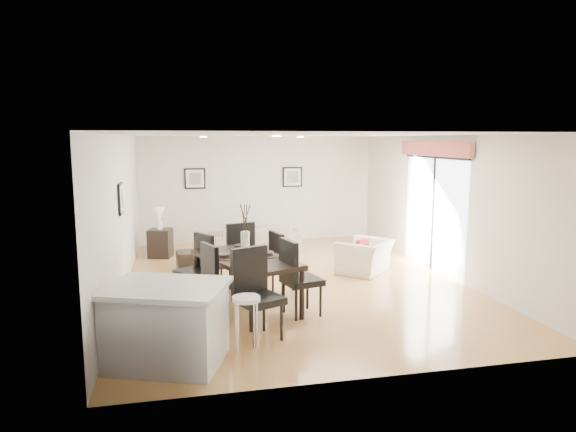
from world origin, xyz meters
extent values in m
plane|color=tan|center=(0.00, 0.00, 0.00)|extent=(8.00, 8.00, 0.00)
cube|color=silver|center=(0.00, 4.00, 1.35)|extent=(6.00, 0.04, 2.70)
cube|color=silver|center=(0.00, -4.00, 1.35)|extent=(6.00, 0.04, 2.70)
cube|color=silver|center=(-3.00, 0.00, 1.35)|extent=(0.04, 8.00, 2.70)
cube|color=silver|center=(3.00, 0.00, 1.35)|extent=(0.04, 8.00, 2.70)
cube|color=white|center=(0.00, 0.00, 2.70)|extent=(6.00, 8.00, 0.02)
imported|color=gray|center=(-0.27, 2.84, 0.31)|extent=(2.13, 0.88, 0.62)
imported|color=white|center=(1.53, 0.30, 0.33)|extent=(1.33, 1.33, 0.65)
imported|color=#335524|center=(5.80, 1.39, 0.37)|extent=(0.52, 0.52, 0.73)
cube|color=black|center=(-1.06, -1.32, 0.78)|extent=(1.63, 2.18, 0.07)
cylinder|color=black|center=(-1.11, -2.32, 0.38)|extent=(0.08, 0.08, 0.75)
cylinder|color=black|center=(-1.79, -0.63, 0.38)|extent=(0.08, 0.08, 0.75)
cylinder|color=black|center=(-0.32, -2.01, 0.38)|extent=(0.08, 0.08, 0.75)
cylinder|color=black|center=(-1.00, -0.31, 0.38)|extent=(0.08, 0.08, 0.75)
cube|color=black|center=(-1.84, -1.81, 0.50)|extent=(0.65, 0.65, 0.09)
cube|color=black|center=(-1.63, -1.73, 0.82)|extent=(0.24, 0.50, 0.60)
cylinder|color=black|center=(-2.09, -1.69, 0.23)|extent=(0.04, 0.04, 0.46)
cylinder|color=black|center=(-1.72, -1.55, 0.23)|extent=(0.04, 0.04, 0.46)
cylinder|color=black|center=(-1.96, -2.06, 0.23)|extent=(0.04, 0.04, 0.46)
cylinder|color=black|center=(-1.59, -1.92, 0.23)|extent=(0.04, 0.04, 0.46)
cube|color=black|center=(-1.84, -0.83, 0.49)|extent=(0.68, 0.68, 0.09)
cube|color=black|center=(-1.66, -0.72, 0.80)|extent=(0.31, 0.45, 0.59)
cylinder|color=black|center=(-2.10, -0.77, 0.22)|extent=(0.04, 0.04, 0.45)
cylinder|color=black|center=(-1.78, -0.56, 0.22)|extent=(0.04, 0.04, 0.45)
cylinder|color=black|center=(-1.90, -1.09, 0.22)|extent=(0.04, 0.04, 0.45)
cylinder|color=black|center=(-1.57, -0.89, 0.22)|extent=(0.04, 0.04, 0.45)
cube|color=black|center=(-0.27, -1.81, 0.52)|extent=(0.63, 0.63, 0.09)
cube|color=black|center=(-0.49, -1.86, 0.85)|extent=(0.19, 0.52, 0.62)
cylinder|color=black|center=(-0.02, -1.96, 0.24)|extent=(0.04, 0.04, 0.48)
cylinder|color=black|center=(-0.42, -2.05, 0.24)|extent=(0.04, 0.04, 0.48)
cylinder|color=black|center=(-0.12, -1.56, 0.24)|extent=(0.04, 0.04, 0.48)
cylinder|color=black|center=(-0.52, -1.66, 0.24)|extent=(0.04, 0.04, 0.48)
cube|color=black|center=(-0.27, -0.83, 0.49)|extent=(0.60, 0.60, 0.09)
cube|color=black|center=(-0.48, -0.88, 0.81)|extent=(0.18, 0.50, 0.59)
cylinder|color=black|center=(-0.04, -0.97, 0.23)|extent=(0.04, 0.04, 0.45)
cylinder|color=black|center=(-0.41, -1.06, 0.23)|extent=(0.04, 0.04, 0.45)
cylinder|color=black|center=(-0.13, -0.59, 0.23)|extent=(0.04, 0.04, 0.45)
cylinder|color=black|center=(-0.51, -0.69, 0.23)|extent=(0.04, 0.04, 0.45)
cube|color=black|center=(-1.06, -2.62, 0.54)|extent=(0.71, 0.71, 0.09)
cube|color=black|center=(-1.15, -2.41, 0.88)|extent=(0.52, 0.28, 0.65)
cylinder|color=black|center=(-1.17, -2.90, 0.25)|extent=(0.04, 0.04, 0.49)
cylinder|color=black|center=(-1.33, -2.51, 0.25)|extent=(0.04, 0.04, 0.49)
cylinder|color=black|center=(-0.78, -2.73, 0.25)|extent=(0.04, 0.04, 0.49)
cylinder|color=black|center=(-0.95, -2.34, 0.25)|extent=(0.04, 0.04, 0.49)
cube|color=black|center=(-1.06, -0.01, 0.53)|extent=(0.65, 0.65, 0.09)
cube|color=black|center=(-0.99, -0.23, 0.86)|extent=(0.52, 0.21, 0.63)
cylinder|color=black|center=(-0.92, 0.24, 0.24)|extent=(0.04, 0.04, 0.48)
cylinder|color=black|center=(-0.80, -0.15, 0.24)|extent=(0.04, 0.04, 0.48)
cylinder|color=black|center=(-1.31, 0.13, 0.24)|extent=(0.04, 0.04, 0.48)
cylinder|color=black|center=(-1.20, -0.27, 0.24)|extent=(0.04, 0.04, 0.48)
cylinder|color=white|center=(-1.06, -1.32, 1.02)|extent=(0.14, 0.14, 0.40)
cylinder|color=black|center=(-0.71, -1.32, 0.82)|extent=(0.39, 0.39, 0.01)
cylinder|color=black|center=(-0.71, -1.32, 0.86)|extent=(0.21, 0.21, 0.06)
cylinder|color=black|center=(-1.06, -0.69, 0.82)|extent=(0.39, 0.39, 0.01)
cylinder|color=black|center=(-1.06, -0.69, 0.86)|extent=(0.21, 0.21, 0.06)
cylinder|color=black|center=(-1.40, -1.32, 0.82)|extent=(0.39, 0.39, 0.01)
cylinder|color=black|center=(-1.40, -1.32, 0.86)|extent=(0.21, 0.21, 0.06)
cylinder|color=black|center=(-1.06, -1.95, 0.82)|extent=(0.39, 0.39, 0.01)
cylinder|color=black|center=(-1.06, -1.95, 0.86)|extent=(0.21, 0.21, 0.06)
cube|color=black|center=(-1.64, 1.39, 0.18)|extent=(0.96, 0.63, 0.36)
cube|color=black|center=(-2.45, 2.58, 0.32)|extent=(0.58, 0.58, 0.63)
cylinder|color=white|center=(-2.45, 2.58, 0.74)|extent=(0.12, 0.12, 0.21)
cone|color=white|center=(-2.45, 2.58, 0.98)|extent=(0.26, 0.26, 0.28)
cube|color=maroon|center=(1.44, 0.20, 0.53)|extent=(0.32, 0.27, 0.32)
cube|color=silver|center=(-2.23, -3.12, 0.44)|extent=(1.50, 1.31, 0.89)
cube|color=#B9B9BB|center=(-2.23, -3.12, 0.92)|extent=(1.63, 1.45, 0.06)
cylinder|color=white|center=(-1.29, -3.12, 0.72)|extent=(0.34, 0.34, 0.05)
cylinder|color=silver|center=(-1.18, -3.00, 0.36)|extent=(0.02, 0.02, 0.72)
cylinder|color=silver|center=(-1.41, -3.00, 0.36)|extent=(0.02, 0.02, 0.72)
cylinder|color=silver|center=(-1.41, -3.23, 0.36)|extent=(0.02, 0.02, 0.72)
cylinder|color=silver|center=(-1.18, -3.23, 0.36)|extent=(0.02, 0.02, 0.72)
cube|color=black|center=(-1.60, 3.97, 1.65)|extent=(0.52, 0.03, 0.52)
cube|color=white|center=(-1.60, 3.97, 1.65)|extent=(0.44, 0.04, 0.44)
cube|color=#52524D|center=(-1.60, 3.97, 1.65)|extent=(0.30, 0.04, 0.30)
cube|color=black|center=(0.90, 3.97, 1.65)|extent=(0.52, 0.03, 0.52)
cube|color=white|center=(0.90, 3.97, 1.65)|extent=(0.44, 0.04, 0.44)
cube|color=#52524D|center=(0.90, 3.97, 1.65)|extent=(0.30, 0.04, 0.30)
cube|color=black|center=(-2.97, -0.20, 1.65)|extent=(0.03, 0.52, 0.52)
cube|color=white|center=(-2.97, -0.20, 1.65)|extent=(0.04, 0.44, 0.44)
cube|color=#52524D|center=(-2.97, -0.20, 1.65)|extent=(0.04, 0.30, 0.30)
cube|color=white|center=(2.98, 0.30, 1.12)|extent=(0.02, 2.40, 2.25)
cube|color=black|center=(2.96, 0.30, 1.12)|extent=(0.03, 0.05, 2.25)
cube|color=black|center=(2.96, 0.30, 2.27)|extent=(0.03, 2.50, 0.05)
cube|color=maroon|center=(2.92, 0.30, 2.43)|extent=(0.10, 2.70, 0.28)
plane|color=gray|center=(5.00, 0.30, 0.00)|extent=(6.00, 6.00, 0.00)
cube|color=#313134|center=(6.20, 0.30, 0.90)|extent=(0.08, 5.50, 1.80)
cube|color=brown|center=(6.05, 2.70, 1.00)|extent=(0.35, 0.35, 2.00)
camera|label=1|loc=(-2.08, -9.03, 2.62)|focal=32.00mm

